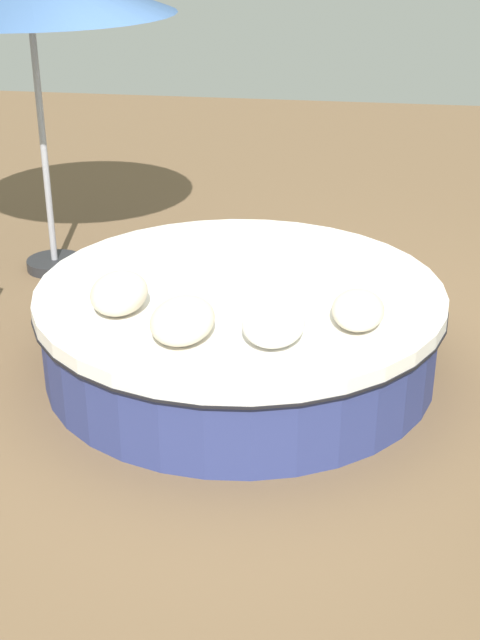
% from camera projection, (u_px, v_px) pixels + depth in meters
% --- Properties ---
extents(ground_plane, '(16.00, 16.00, 0.00)m').
position_uv_depth(ground_plane, '(240.00, 367.00, 5.56)').
color(ground_plane, brown).
extents(round_bed, '(2.49, 2.49, 0.55)m').
position_uv_depth(round_bed, '(240.00, 327.00, 5.44)').
color(round_bed, navy).
rests_on(round_bed, ground_plane).
extents(throw_pillow_0, '(0.42, 0.32, 0.22)m').
position_uv_depth(throw_pillow_0, '(119.00, 293.00, 4.97)').
color(throw_pillow_0, beige).
rests_on(throw_pillow_0, round_bed).
extents(throw_pillow_1, '(0.49, 0.34, 0.20)m').
position_uv_depth(throw_pillow_1, '(183.00, 320.00, 4.68)').
color(throw_pillow_1, beige).
rests_on(throw_pillow_1, round_bed).
extents(throw_pillow_2, '(0.46, 0.33, 0.20)m').
position_uv_depth(throw_pillow_2, '(274.00, 323.00, 4.65)').
color(throw_pillow_2, white).
rests_on(throw_pillow_2, round_bed).
extents(throw_pillow_3, '(0.47, 0.29, 0.15)m').
position_uv_depth(throw_pillow_3, '(358.00, 310.00, 4.86)').
color(throw_pillow_3, beige).
rests_on(throw_pillow_3, round_bed).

